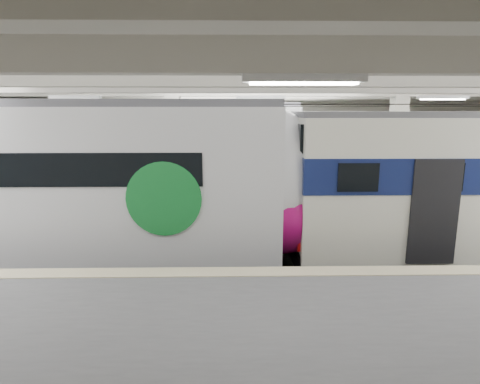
{
  "coord_description": "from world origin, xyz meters",
  "views": [
    {
      "loc": [
        -0.93,
        -11.39,
        4.55
      ],
      "look_at": [
        -0.69,
        1.0,
        2.0
      ],
      "focal_mm": 30.0,
      "sensor_mm": 36.0,
      "label": 1
    }
  ],
  "objects": [
    {
      "name": "far_train",
      "position": [
        -5.93,
        5.5,
        2.5
      ],
      "size": [
        15.47,
        3.85,
        4.84
      ],
      "rotation": [
        0.0,
        0.0,
        0.05
      ],
      "color": "white",
      "rests_on": "ground"
    },
    {
      "name": "station_hall",
      "position": [
        0.0,
        -1.74,
        3.24
      ],
      "size": [
        36.0,
        24.0,
        5.75
      ],
      "color": "black",
      "rests_on": "ground"
    },
    {
      "name": "modern_emu",
      "position": [
        -5.14,
        -0.0,
        2.37
      ],
      "size": [
        15.13,
        3.12,
        4.82
      ],
      "color": "white",
      "rests_on": "ground"
    }
  ]
}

